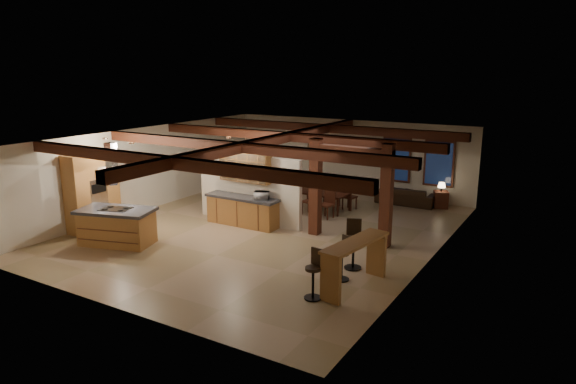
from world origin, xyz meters
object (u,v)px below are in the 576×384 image
at_px(sofa, 406,196).
at_px(bar_counter, 355,257).
at_px(kitchen_island, 117,226).
at_px(dining_table, 322,201).

height_order(sofa, bar_counter, bar_counter).
height_order(kitchen_island, sofa, kitchen_island).
xyz_separation_m(sofa, bar_counter, (1.37, -7.81, 0.44)).
bearing_deg(kitchen_island, dining_table, 61.40).
xyz_separation_m(dining_table, sofa, (2.28, 2.33, -0.02)).
height_order(dining_table, sofa, dining_table).
relative_size(dining_table, sofa, 0.89).
height_order(kitchen_island, dining_table, kitchen_island).
relative_size(dining_table, bar_counter, 0.87).
bearing_deg(sofa, dining_table, 45.15).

